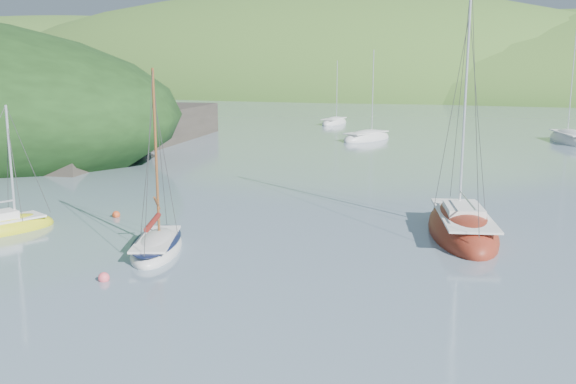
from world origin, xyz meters
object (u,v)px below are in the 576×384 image
at_px(daysailer_white, 157,247).
at_px(sloop_red, 462,230).
at_px(sailboat_yellow, 4,228).
at_px(distant_sloop_b, 571,141).
at_px(distant_sloop_a, 367,138).
at_px(distant_sloop_c, 334,123).

distance_m(daysailer_white, sloop_red, 14.71).
xyz_separation_m(sailboat_yellow, distant_sloop_b, (27.12, 51.06, 0.04)).
xyz_separation_m(distant_sloop_a, distant_sloop_c, (-9.28, 16.86, -0.01)).
xyz_separation_m(distant_sloop_b, distant_sloop_c, (-30.00, 10.70, -0.04)).
distance_m(daysailer_white, distant_sloop_b, 54.15).
relative_size(distant_sloop_a, distant_sloop_c, 1.12).
bearing_deg(distant_sloop_a, distant_sloop_b, 37.94).
bearing_deg(daysailer_white, sailboat_yellow, 157.16).
bearing_deg(distant_sloop_c, sailboat_yellow, -82.65).
relative_size(sailboat_yellow, distant_sloop_a, 0.65).
xyz_separation_m(sailboat_yellow, distant_sloop_c, (-2.88, 61.76, -0.00)).
relative_size(sailboat_yellow, distant_sloop_b, 0.53).
xyz_separation_m(sloop_red, distant_sloop_b, (5.83, 42.95, -0.03)).
relative_size(sloop_red, distant_sloop_b, 1.03).
relative_size(distant_sloop_b, distant_sloop_c, 1.37).
height_order(distant_sloop_b, distant_sloop_c, distant_sloop_b).
relative_size(daysailer_white, distant_sloop_b, 0.67).
xyz_separation_m(daysailer_white, distant_sloop_b, (18.13, 51.02, 0.00)).
height_order(distant_sloop_a, distant_sloop_b, distant_sloop_b).
distance_m(distant_sloop_a, distant_sloop_c, 19.24).
bearing_deg(daysailer_white, distant_sloop_b, 47.36).
distance_m(distant_sloop_b, distant_sloop_c, 31.85).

